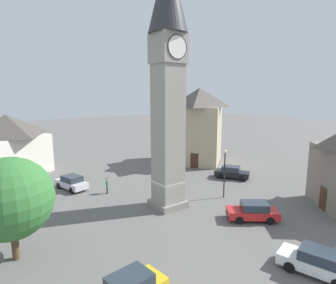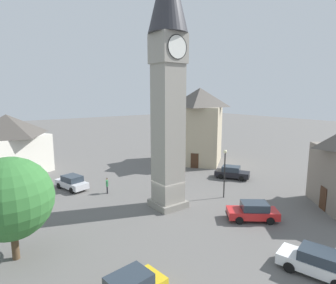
{
  "view_description": "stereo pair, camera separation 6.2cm",
  "coord_description": "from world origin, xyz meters",
  "views": [
    {
      "loc": [
        -14.7,
        -19.91,
        10.36
      ],
      "look_at": [
        0.0,
        0.0,
        6.09
      ],
      "focal_mm": 30.01,
      "sensor_mm": 36.0,
      "label": 1
    },
    {
      "loc": [
        -14.65,
        -19.95,
        10.36
      ],
      "look_at": [
        0.0,
        0.0,
        6.09
      ],
      "focal_mm": 30.01,
      "sensor_mm": 36.0,
      "label": 2
    }
  ],
  "objects": [
    {
      "name": "car_black_far",
      "position": [
        3.96,
        -6.48,
        0.76
      ],
      "size": [
        4.28,
        3.9,
        1.53
      ],
      "color": "red",
      "rests_on": "ground"
    },
    {
      "name": "car_silver_kerb",
      "position": [
        1.03,
        -13.13,
        0.76
      ],
      "size": [
        2.69,
        4.42,
        1.53
      ],
      "color": "white",
      "rests_on": "ground"
    },
    {
      "name": "car_white_side",
      "position": [
        -5.66,
        10.17,
        0.76
      ],
      "size": [
        2.7,
        4.42,
        1.53
      ],
      "color": "silver",
      "rests_on": "ground"
    },
    {
      "name": "tree",
      "position": [
        -12.77,
        -1.07,
        4.03
      ],
      "size": [
        5.12,
        5.12,
        6.6
      ],
      "color": "brown",
      "rests_on": "ground"
    },
    {
      "name": "building_corner_back",
      "position": [
        -10.27,
        20.15,
        4.01
      ],
      "size": [
        10.86,
        9.83,
        7.84
      ],
      "color": "silver",
      "rests_on": "ground"
    },
    {
      "name": "ground_plane",
      "position": [
        0.0,
        0.0,
        0.0
      ],
      "size": [
        200.0,
        200.0,
        0.0
      ],
      "primitive_type": "plane",
      "color": "#605E5B"
    },
    {
      "name": "clock_tower",
      "position": [
        0.0,
        0.0,
        13.1
      ],
      "size": [
        3.4,
        3.4,
        22.33
      ],
      "color": "gray",
      "rests_on": "ground"
    },
    {
      "name": "car_blue_kerb",
      "position": [
        11.59,
        2.41,
        0.76
      ],
      "size": [
        3.62,
        4.39,
        1.53
      ],
      "color": "black",
      "rests_on": "ground"
    },
    {
      "name": "building_terrace_right",
      "position": [
        14.05,
        11.13,
        5.71
      ],
      "size": [
        10.15,
        9.92,
        11.22
      ],
      "color": "tan",
      "rests_on": "ground"
    },
    {
      "name": "pedestrian",
      "position": [
        -3.1,
        6.59,
        1.01
      ],
      "size": [
        0.32,
        0.54,
        1.69
      ],
      "color": "black",
      "rests_on": "ground"
    },
    {
      "name": "lamp_post",
      "position": [
        5.89,
        -1.51,
        3.3
      ],
      "size": [
        0.36,
        0.36,
        4.91
      ],
      "color": "black",
      "rests_on": "ground"
    }
  ]
}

